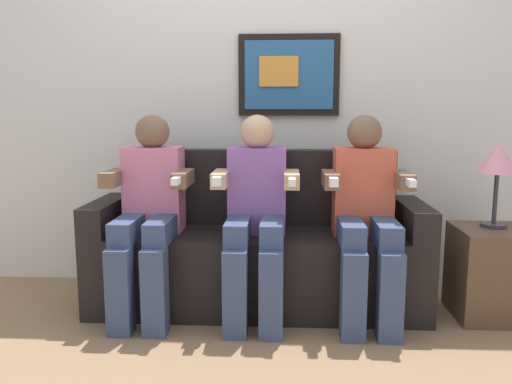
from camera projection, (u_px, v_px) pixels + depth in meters
name	position (u px, v px, depth m)	size (l,w,h in m)	color
ground_plane	(254.00, 327.00, 2.74)	(5.58, 5.58, 0.00)	#8C6B4C
back_wall_assembly	(262.00, 83.00, 3.29)	(4.29, 0.10, 2.60)	silver
couch	(258.00, 253.00, 3.02)	(1.89, 0.58, 0.90)	black
person_on_left	(149.00, 208.00, 2.84)	(0.46, 0.56, 1.11)	pink
person_in_middle	(256.00, 209.00, 2.81)	(0.46, 0.56, 1.11)	#8C59A5
person_on_right	(365.00, 210.00, 2.77)	(0.46, 0.56, 1.11)	#D8593F
side_table_right	(491.00, 273.00, 2.85)	(0.40, 0.40, 0.50)	brown
table_lamp	(498.00, 162.00, 2.79)	(0.22, 0.22, 0.46)	#333338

